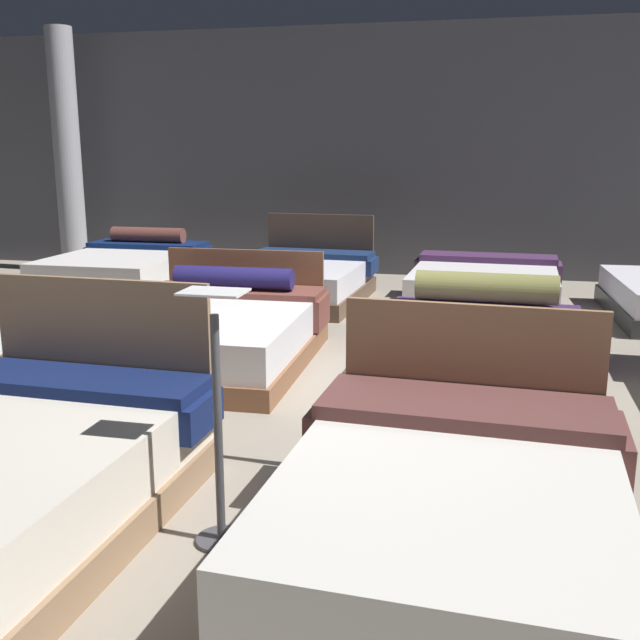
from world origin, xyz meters
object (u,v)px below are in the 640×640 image
object	(u,v)px
price_sign	(219,447)
bed_5	(212,334)
support_pillar	(67,153)
bed_2	(450,519)
bed_10	(484,289)
bed_1	(7,475)
bed_9	(300,281)
bed_8	(125,272)
bed_6	(480,352)

from	to	relation	value
price_sign	bed_5	bearing A→B (deg)	111.76
price_sign	support_pillar	distance (m)	8.68
bed_2	bed_10	size ratio (longest dim) A/B	1.02
bed_1	bed_5	world-z (taller)	bed_1
bed_9	bed_5	bearing A→B (deg)	-88.57
bed_1	bed_10	size ratio (longest dim) A/B	1.03
bed_5	support_pillar	distance (m)	5.88
bed_2	bed_8	bearing A→B (deg)	130.95
bed_2	support_pillar	distance (m)	9.40
bed_8	price_sign	distance (m)	6.44
bed_10	bed_6	bearing A→B (deg)	-87.70
bed_8	bed_9	size ratio (longest dim) A/B	1.05
bed_6	support_pillar	distance (m)	7.56
bed_5	support_pillar	world-z (taller)	support_pillar
bed_1	bed_8	size ratio (longest dim) A/B	0.96
bed_1	bed_2	distance (m)	2.10
bed_2	bed_5	size ratio (longest dim) A/B	0.92
bed_5	bed_6	bearing A→B (deg)	-2.09
bed_8	bed_9	xyz separation A→B (m)	(2.29, 0.02, -0.03)
bed_8	support_pillar	world-z (taller)	support_pillar
bed_2	bed_10	world-z (taller)	bed_2
support_pillar	bed_10	bearing A→B (deg)	-14.03
bed_10	bed_2	bearing A→B (deg)	-88.44
bed_9	bed_10	bearing A→B (deg)	2.11
bed_2	price_sign	xyz separation A→B (m)	(-1.05, 0.08, 0.19)
bed_2	support_pillar	size ratio (longest dim) A/B	0.58
bed_5	bed_9	bearing A→B (deg)	87.06
bed_6	bed_9	size ratio (longest dim) A/B	1.01
price_sign	bed_9	bearing A→B (deg)	100.61
bed_2	bed_10	distance (m)	5.58
bed_2	bed_5	world-z (taller)	bed_2
bed_2	bed_6	distance (m)	2.85
bed_1	bed_6	bearing A→B (deg)	54.39
bed_2	bed_9	distance (m)	5.99
bed_1	price_sign	world-z (taller)	price_sign
bed_9	price_sign	xyz separation A→B (m)	(1.04, -5.54, 0.23)
bed_6	bed_10	bearing A→B (deg)	91.97
bed_6	bed_10	world-z (taller)	bed_6
bed_6	bed_9	distance (m)	3.52
bed_5	bed_6	distance (m)	2.25
price_sign	bed_8	bearing A→B (deg)	121.12
bed_1	bed_10	world-z (taller)	bed_1
bed_1	bed_6	xyz separation A→B (m)	(2.19, 2.85, -0.02)
bed_8	support_pillar	bearing A→B (deg)	137.17
support_pillar	price_sign	bearing A→B (deg)	-54.87
bed_1	bed_8	xyz separation A→B (m)	(-2.27, 5.60, 0.01)
bed_6	support_pillar	world-z (taller)	support_pillar
bed_9	bed_1	bearing A→B (deg)	-87.04
bed_2	price_sign	bearing A→B (deg)	178.50
bed_5	bed_9	distance (m)	2.74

